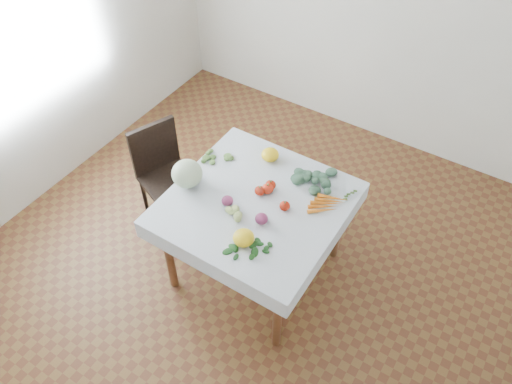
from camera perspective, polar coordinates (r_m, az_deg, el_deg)
ground at (r=3.87m, az=0.01°, el=-8.73°), size 4.00×4.00×0.00m
left_wall at (r=4.12m, az=-25.23°, el=15.79°), size 0.04×4.00×2.70m
table at (r=3.35m, az=0.01°, el=-2.32°), size 1.00×1.00×0.75m
tablecloth at (r=3.28m, az=0.01°, el=-1.18°), size 1.12×1.12×0.01m
chair at (r=3.95m, az=-10.62°, el=2.70°), size 0.50×0.50×0.85m
cabbage at (r=3.36m, az=-7.89°, el=2.09°), size 0.26×0.26×0.19m
tomato_a at (r=3.30m, az=0.42°, el=0.15°), size 0.07×0.07×0.06m
tomato_b at (r=3.22m, az=3.30°, el=-1.60°), size 0.07×0.07×0.06m
tomato_c at (r=3.31m, az=1.35°, el=0.38°), size 0.09×0.09×0.07m
tomato_d at (r=3.34m, az=1.67°, el=0.81°), size 0.08×0.08×0.06m
heirloom_back at (r=3.54m, az=1.63°, el=4.29°), size 0.17×0.17×0.09m
heirloom_front at (r=3.02m, az=-1.42°, el=-5.25°), size 0.18×0.18×0.09m
onion_a at (r=3.13m, az=0.64°, el=-3.07°), size 0.11×0.11×0.07m
onion_b at (r=3.24m, az=-3.29°, el=-1.01°), size 0.08×0.08×0.07m
tomatillo_cluster at (r=3.18m, az=-2.38°, el=-2.48°), size 0.14×0.11×0.04m
carrot_bunch at (r=3.28m, az=8.09°, el=-1.31°), size 0.20×0.26×0.03m
kale_bunch at (r=3.42m, az=7.05°, el=1.41°), size 0.31×0.27×0.04m
basil_bunch at (r=3.03m, az=-1.13°, el=-6.35°), size 0.27×0.19×0.01m
dill_bunch at (r=3.57m, az=-4.63°, el=3.80°), size 0.21×0.15×0.02m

